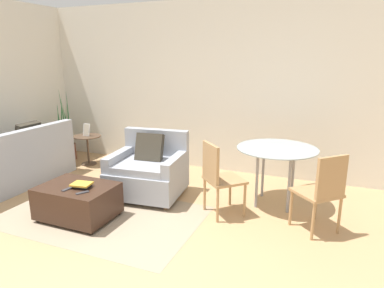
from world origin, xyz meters
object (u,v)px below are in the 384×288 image
(tv_remote_primary, at_px, (68,189))
(dining_chair_near_left, at_px, (218,174))
(tv_remote_secondary, at_px, (82,193))
(dining_chair_near_right, at_px, (323,188))
(potted_plant, at_px, (66,145))
(book_stack, at_px, (82,185))
(dining_table, at_px, (277,155))
(armchair, at_px, (148,171))
(side_table, at_px, (88,144))
(ottoman, at_px, (78,201))
(couch, at_px, (3,168))
(picture_frame, at_px, (86,130))

(tv_remote_primary, distance_m, dining_chair_near_left, 1.74)
(tv_remote_secondary, distance_m, dining_chair_near_right, 2.61)
(potted_plant, xyz_separation_m, dining_chair_near_right, (4.51, -1.11, 0.23))
(book_stack, relative_size, tv_remote_primary, 1.56)
(dining_table, distance_m, dining_chair_near_right, 0.84)
(armchair, relative_size, dining_chair_near_left, 1.14)
(side_table, bearing_deg, dining_chair_near_left, -20.39)
(dining_chair_near_right, bearing_deg, ottoman, -164.74)
(potted_plant, xyz_separation_m, dining_chair_near_left, (3.34, -1.11, 0.23))
(couch, distance_m, dining_chair_near_left, 3.20)
(armchair, bearing_deg, ottoman, -113.86)
(armchair, distance_m, dining_chair_near_left, 1.11)
(side_table, distance_m, dining_chair_near_left, 2.94)
(ottoman, distance_m, tv_remote_secondary, 0.32)
(dining_chair_near_left, bearing_deg, dining_chair_near_right, 0.00)
(couch, xyz_separation_m, tv_remote_primary, (1.66, -0.50, 0.12))
(picture_frame, relative_size, dining_chair_near_right, 0.24)
(tv_remote_primary, distance_m, side_table, 2.25)
(side_table, xyz_separation_m, dining_table, (3.34, -0.44, 0.29))
(tv_remote_secondary, bearing_deg, dining_chair_near_left, 34.26)
(book_stack, xyz_separation_m, picture_frame, (-1.36, 1.77, 0.19))
(dining_chair_near_left, xyz_separation_m, dining_chair_near_right, (1.17, 0.00, 0.00))
(book_stack, height_order, dining_chair_near_right, dining_chair_near_right)
(armchair, distance_m, tv_remote_primary, 1.16)
(tv_remote_primary, relative_size, dining_table, 0.15)
(couch, distance_m, potted_plant, 1.47)
(armchair, height_order, book_stack, armchair)
(couch, bearing_deg, side_table, 73.23)
(couch, distance_m, tv_remote_primary, 1.74)
(book_stack, distance_m, tv_remote_primary, 0.16)
(dining_chair_near_left, bearing_deg, tv_remote_secondary, -145.74)
(book_stack, relative_size, dining_chair_near_right, 0.27)
(ottoman, height_order, book_stack, book_stack)
(couch, height_order, potted_plant, potted_plant)
(armchair, relative_size, picture_frame, 4.71)
(couch, height_order, dining_table, couch)
(ottoman, height_order, picture_frame, picture_frame)
(ottoman, xyz_separation_m, side_table, (-1.26, 1.75, 0.15))
(tv_remote_primary, distance_m, potted_plant, 2.68)
(tv_remote_secondary, relative_size, side_table, 0.28)
(potted_plant, height_order, dining_chair_near_right, potted_plant)
(potted_plant, bearing_deg, ottoman, -44.94)
(couch, distance_m, dining_table, 3.89)
(tv_remote_primary, bearing_deg, couch, 163.23)
(book_stack, bearing_deg, dining_chair_near_right, 16.21)
(side_table, bearing_deg, couch, -106.77)
(dining_chair_near_left, bearing_deg, couch, -173.70)
(picture_frame, distance_m, dining_table, 3.37)
(ottoman, distance_m, potted_plant, 2.60)
(tv_remote_primary, relative_size, dining_chair_near_left, 0.17)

